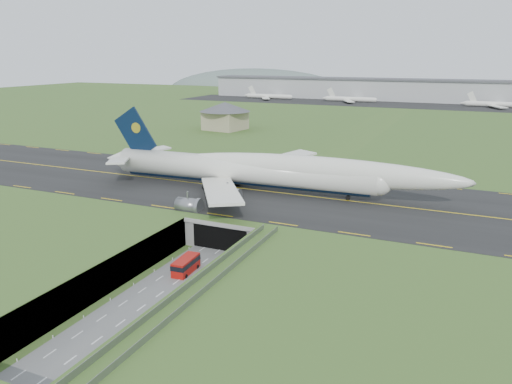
% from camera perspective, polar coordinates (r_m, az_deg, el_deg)
% --- Properties ---
extents(ground, '(900.00, 900.00, 0.00)m').
position_cam_1_polar(ground, '(94.78, -6.43, -8.37)').
color(ground, '#385E25').
rests_on(ground, ground).
extents(airfield_deck, '(800.00, 800.00, 6.00)m').
position_cam_1_polar(airfield_deck, '(93.62, -6.49, -6.69)').
color(airfield_deck, gray).
rests_on(airfield_deck, ground).
extents(trench_road, '(12.00, 75.00, 0.20)m').
position_cam_1_polar(trench_road, '(88.97, -8.90, -10.05)').
color(trench_road, slate).
rests_on(trench_road, ground).
extents(taxiway, '(800.00, 44.00, 0.18)m').
position_cam_1_polar(taxiway, '(120.68, 1.37, 0.04)').
color(taxiway, black).
rests_on(taxiway, airfield_deck).
extents(tunnel_portal, '(17.00, 22.30, 6.00)m').
position_cam_1_polar(tunnel_portal, '(107.29, -1.99, -3.49)').
color(tunnel_portal, gray).
rests_on(tunnel_portal, ground).
extents(guideway, '(3.00, 53.00, 7.05)m').
position_cam_1_polar(guideway, '(72.56, -6.62, -11.52)').
color(guideway, '#A8A8A3').
rests_on(guideway, ground).
extents(jumbo_jet, '(92.43, 59.80, 19.80)m').
position_cam_1_polar(jumbo_jet, '(119.12, 1.11, 2.44)').
color(jumbo_jet, white).
rests_on(jumbo_jet, ground).
extents(shuttle_tram, '(2.94, 6.87, 2.77)m').
position_cam_1_polar(shuttle_tram, '(91.54, -8.03, -8.27)').
color(shuttle_tram, '#AC110B').
rests_on(shuttle_tram, ground).
extents(service_building, '(25.37, 25.37, 12.14)m').
position_cam_1_polar(service_building, '(222.09, -3.56, 8.95)').
color(service_building, tan).
rests_on(service_building, ground).
extents(cargo_terminal, '(320.00, 67.00, 15.60)m').
position_cam_1_polar(cargo_terminal, '(377.36, 17.39, 11.07)').
color(cargo_terminal, '#B2B2B2').
rests_on(cargo_terminal, ground).
extents(distant_hills, '(700.00, 91.00, 60.00)m').
position_cam_1_polar(distant_hills, '(506.63, 26.44, 9.07)').
color(distant_hills, '#55665F').
rests_on(distant_hills, ground).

